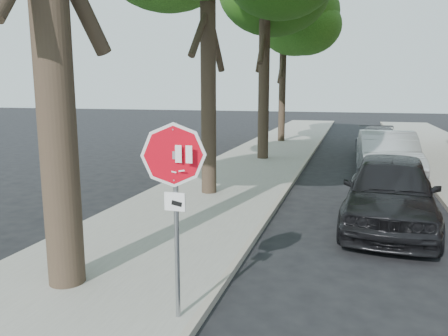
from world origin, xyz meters
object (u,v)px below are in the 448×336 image
object	(u,v)px
tree_far	(284,18)
car_a	(390,191)
car_c	(379,143)
stop_sign	(175,184)
car_b	(387,157)

from	to	relation	value
tree_far	car_a	world-z (taller)	tree_far
car_a	car_c	bearing A→B (deg)	92.64
stop_sign	car_b	bearing A→B (deg)	73.01
car_b	car_a	bearing A→B (deg)	-95.55
car_b	car_c	size ratio (longest dim) A/B	1.07
stop_sign	car_c	bearing A→B (deg)	78.44
tree_far	car_b	bearing A→B (deg)	-62.76
tree_far	car_a	distance (m)	17.68
car_b	tree_far	bearing A→B (deg)	114.73
car_a	car_c	xyz separation A→B (m)	(0.28, 10.69, -0.14)
stop_sign	car_b	distance (m)	11.35
car_c	stop_sign	bearing A→B (deg)	-103.29
stop_sign	car_c	xyz separation A→B (m)	(3.30, 16.13, -1.24)
tree_far	car_c	size ratio (longest dim) A/B	1.92
car_a	car_b	size ratio (longest dim) A/B	0.95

